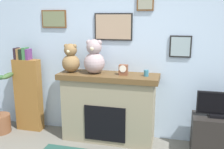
# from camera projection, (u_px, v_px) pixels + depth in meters

# --- Properties ---
(back_wall) EXTENTS (5.20, 0.15, 2.60)m
(back_wall) POSITION_uv_depth(u_px,v_px,m) (127.00, 54.00, 3.96)
(back_wall) COLOR #B0C9E6
(back_wall) RESTS_ON ground_plane
(fireplace) EXTENTS (1.49, 0.51, 1.05)m
(fireplace) POSITION_uv_depth(u_px,v_px,m) (109.00, 107.00, 3.92)
(fireplace) COLOR gray
(fireplace) RESTS_ON ground_plane
(bookshelf) EXTENTS (0.44, 0.16, 1.39)m
(bookshelf) POSITION_uv_depth(u_px,v_px,m) (28.00, 93.00, 4.25)
(bookshelf) COLOR brown
(bookshelf) RESTS_ON ground_plane
(tv_stand) EXTENTS (0.62, 0.40, 0.55)m
(tv_stand) POSITION_uv_depth(u_px,v_px,m) (215.00, 136.00, 3.54)
(tv_stand) COLOR black
(tv_stand) RESTS_ON ground_plane
(television) EXTENTS (0.54, 0.14, 0.35)m
(television) POSITION_uv_depth(u_px,v_px,m) (218.00, 105.00, 3.44)
(television) COLOR black
(television) RESTS_ON tv_stand
(candle_jar) EXTENTS (0.07, 0.07, 0.09)m
(candle_jar) POSITION_uv_depth(u_px,v_px,m) (146.00, 73.00, 3.64)
(candle_jar) COLOR teal
(candle_jar) RESTS_ON fireplace
(mantel_clock) EXTENTS (0.13, 0.09, 0.15)m
(mantel_clock) POSITION_uv_depth(u_px,v_px,m) (123.00, 70.00, 3.71)
(mantel_clock) COLOR brown
(mantel_clock) RESTS_ON fireplace
(teddy_bear_cream) EXTENTS (0.27, 0.27, 0.43)m
(teddy_bear_cream) POSITION_uv_depth(u_px,v_px,m) (71.00, 59.00, 3.88)
(teddy_bear_cream) COLOR olive
(teddy_bear_cream) RESTS_ON fireplace
(teddy_bear_grey) EXTENTS (0.31, 0.31, 0.51)m
(teddy_bear_grey) POSITION_uv_depth(u_px,v_px,m) (94.00, 58.00, 3.79)
(teddy_bear_grey) COLOR #A08C90
(teddy_bear_grey) RESTS_ON fireplace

